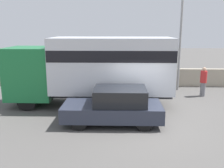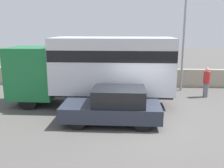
% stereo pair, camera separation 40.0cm
% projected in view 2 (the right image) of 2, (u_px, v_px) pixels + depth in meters
% --- Properties ---
extents(ground_plane, '(80.00, 80.00, 0.00)m').
position_uv_depth(ground_plane, '(141.00, 127.00, 10.00)').
color(ground_plane, '#514F4C').
extents(stone_wall_backdrop, '(60.00, 0.35, 1.19)m').
position_uv_depth(stone_wall_backdrop, '(136.00, 77.00, 16.92)').
color(stone_wall_backdrop, '#A39984').
rests_on(stone_wall_backdrop, ground_plane).
extents(street_lamp, '(0.56, 0.28, 6.26)m').
position_uv_depth(street_lamp, '(184.00, 31.00, 15.04)').
color(street_lamp, gray).
rests_on(street_lamp, ground_plane).
extents(box_truck, '(8.08, 2.56, 3.42)m').
position_uv_depth(box_truck, '(96.00, 66.00, 12.41)').
color(box_truck, '#196B38').
rests_on(box_truck, ground_plane).
extents(car_hatchback, '(4.04, 1.79, 1.51)m').
position_uv_depth(car_hatchback, '(114.00, 106.00, 10.24)').
color(car_hatchback, '#282D3D').
rests_on(car_hatchback, ground_plane).
extents(pedestrian, '(0.37, 0.37, 1.69)m').
position_uv_depth(pedestrian, '(206.00, 82.00, 14.13)').
color(pedestrian, slate).
rests_on(pedestrian, ground_plane).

